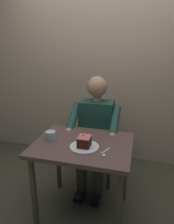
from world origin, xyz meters
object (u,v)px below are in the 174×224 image
Objects in this scene: dining_table at (83,155)px; cake_slice at (84,141)px; seated_person at (95,132)px; coffee_cup at (51,135)px; dessert_spoon at (105,153)px; chair at (98,138)px.

cake_slice reaches higher than dining_table.
seated_person is 0.58m from coffee_cup.
dessert_spoon is (-0.21, 0.61, 0.10)m from seated_person.
cake_slice reaches higher than coffee_cup.
cake_slice is at bearing 114.66° from dining_table.
chair is 0.78m from cake_slice.
seated_person is at bearing -86.57° from cake_slice.
chair is 0.85m from dessert_spoon.
cake_slice is at bearing 169.17° from coffee_cup.
chair is 6.25× the size of dessert_spoon.
coffee_cup reaches higher than dessert_spoon.
seated_person is 8.74× the size of dessert_spoon.
cake_slice is at bearing -18.24° from dessert_spoon.
seated_person is (0.00, 0.17, 0.16)m from chair.
dessert_spoon reaches higher than dining_table.
coffee_cup is at bearing 1.66° from dining_table.
seated_person is 10.89× the size of cake_slice.
coffee_cup is (0.30, 0.48, 0.14)m from seated_person.
seated_person is at bearing -121.47° from coffee_cup.
seated_person reaches higher than dessert_spoon.
dessert_spoon is at bearing 105.47° from chair.
cake_slice reaches higher than dessert_spoon.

